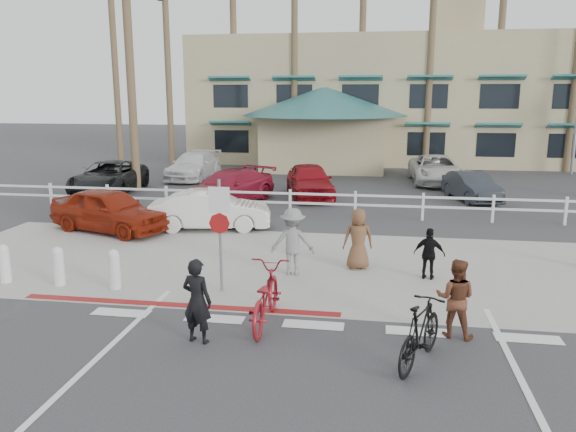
% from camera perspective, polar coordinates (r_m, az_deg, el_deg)
% --- Properties ---
extents(ground, '(140.00, 140.00, 0.00)m').
position_cam_1_polar(ground, '(10.66, 2.21, -12.33)').
color(ground, '#333335').
extents(bike_path, '(12.00, 16.00, 0.01)m').
position_cam_1_polar(bike_path, '(8.90, 0.59, -17.63)').
color(bike_path, '#333335').
rests_on(bike_path, ground).
extents(sidewalk_plaza, '(22.00, 7.00, 0.01)m').
position_cam_1_polar(sidewalk_plaza, '(14.85, 4.30, -5.12)').
color(sidewalk_plaza, gray).
rests_on(sidewalk_plaza, ground).
extents(cross_street, '(40.00, 5.00, 0.01)m').
position_cam_1_polar(cross_street, '(18.70, 5.34, -1.48)').
color(cross_street, '#333335').
rests_on(cross_street, ground).
extents(parking_lot, '(50.00, 16.00, 0.01)m').
position_cam_1_polar(parking_lot, '(28.01, 6.64, 3.11)').
color(parking_lot, '#333335').
rests_on(parking_lot, ground).
extents(curb_red, '(7.00, 0.25, 0.02)m').
position_cam_1_polar(curb_red, '(12.41, -11.16, -8.88)').
color(curb_red, maroon).
rests_on(curb_red, ground).
extents(rail_fence, '(29.40, 0.16, 1.00)m').
position_cam_1_polar(rail_fence, '(20.52, 7.13, 1.13)').
color(rail_fence, silver).
rests_on(rail_fence, ground).
extents(building, '(28.00, 16.00, 11.30)m').
position_cam_1_polar(building, '(40.65, 10.59, 13.81)').
color(building, tan).
rests_on(building, ground).
extents(sign_post, '(0.50, 0.10, 2.90)m').
position_cam_1_polar(sign_post, '(12.67, -6.91, -1.45)').
color(sign_post, gray).
rests_on(sign_post, ground).
extents(bollard_0, '(0.26, 0.26, 0.95)m').
position_cam_1_polar(bollard_0, '(13.64, -17.23, -5.18)').
color(bollard_0, silver).
rests_on(bollard_0, ground).
extents(bollard_1, '(0.26, 0.26, 0.95)m').
position_cam_1_polar(bollard_1, '(14.31, -22.28, -4.75)').
color(bollard_1, silver).
rests_on(bollard_1, ground).
extents(bollard_2, '(0.26, 0.26, 0.95)m').
position_cam_1_polar(bollard_2, '(15.07, -26.85, -4.33)').
color(bollard_2, silver).
rests_on(bollard_2, ground).
extents(palm_0, '(4.00, 4.00, 15.00)m').
position_cam_1_polar(palm_0, '(39.65, -17.28, 16.21)').
color(palm_0, '#1D4319').
rests_on(palm_0, ground).
extents(palm_1, '(4.00, 4.00, 13.00)m').
position_cam_1_polar(palm_1, '(37.09, -12.12, 15.23)').
color(palm_1, '#1D4319').
rests_on(palm_1, ground).
extents(palm_2, '(4.00, 4.00, 16.00)m').
position_cam_1_polar(palm_2, '(36.95, -5.56, 17.78)').
color(palm_2, '#1D4319').
rests_on(palm_2, ground).
extents(palm_3, '(4.00, 4.00, 14.00)m').
position_cam_1_polar(palm_3, '(35.10, 0.66, 16.49)').
color(palm_3, '#1D4319').
rests_on(palm_3, ground).
extents(palm_4, '(4.00, 4.00, 15.00)m').
position_cam_1_polar(palm_4, '(35.78, 7.55, 17.11)').
color(palm_4, '#1D4319').
rests_on(palm_4, ground).
extents(palm_5, '(4.00, 4.00, 13.00)m').
position_cam_1_polar(palm_5, '(34.81, 14.29, 15.34)').
color(palm_5, '#1D4319').
rests_on(palm_5, ground).
extents(palm_6, '(4.00, 4.00, 17.00)m').
position_cam_1_polar(palm_6, '(36.51, 20.90, 17.92)').
color(palm_6, '#1D4319').
rests_on(palm_6, ground).
extents(palm_10, '(4.00, 4.00, 12.00)m').
position_cam_1_polar(palm_10, '(27.07, -15.80, 15.16)').
color(palm_10, '#1D4319').
rests_on(palm_10, ground).
extents(bike_red, '(0.79, 2.23, 1.17)m').
position_cam_1_polar(bike_red, '(11.06, -2.35, -8.13)').
color(bike_red, maroon).
rests_on(bike_red, ground).
extents(rider_red, '(0.65, 0.51, 1.58)m').
position_cam_1_polar(rider_red, '(10.36, -9.23, -8.52)').
color(rider_red, black).
rests_on(rider_red, ground).
extents(bike_black, '(1.24, 1.93, 1.13)m').
position_cam_1_polar(bike_black, '(9.75, 13.28, -11.50)').
color(bike_black, black).
rests_on(bike_black, ground).
extents(rider_black, '(0.84, 0.72, 1.50)m').
position_cam_1_polar(rider_black, '(10.92, 16.64, -8.01)').
color(rider_black, brown).
rests_on(rider_black, ground).
extents(pedestrian_a, '(1.14, 0.72, 1.69)m').
position_cam_1_polar(pedestrian_a, '(13.95, 0.48, -2.64)').
color(pedestrian_a, gray).
rests_on(pedestrian_a, ground).
extents(pedestrian_child, '(0.80, 0.47, 1.28)m').
position_cam_1_polar(pedestrian_child, '(14.07, 14.16, -3.76)').
color(pedestrian_child, black).
rests_on(pedestrian_child, ground).
extents(pedestrian_b, '(0.87, 0.66, 1.59)m').
position_cam_1_polar(pedestrian_b, '(14.54, 7.14, -2.32)').
color(pedestrian_b, brown).
rests_on(pedestrian_b, ground).
extents(car_white_sedan, '(4.14, 2.06, 1.30)m').
position_cam_1_polar(car_white_sedan, '(18.86, -7.84, 0.60)').
color(car_white_sedan, silver).
rests_on(car_white_sedan, ground).
extents(car_red_compact, '(4.52, 2.98, 1.43)m').
position_cam_1_polar(car_red_compact, '(19.29, -17.70, 0.58)').
color(car_red_compact, maroon).
rests_on(car_red_compact, ground).
extents(lot_car_0, '(2.87, 5.38, 1.44)m').
position_cam_1_polar(lot_car_0, '(26.92, -17.73, 3.77)').
color(lot_car_0, black).
rests_on(lot_car_0, ground).
extents(lot_car_1, '(3.62, 5.08, 1.36)m').
position_cam_1_polar(lot_car_1, '(23.33, -6.01, 2.96)').
color(lot_car_1, maroon).
rests_on(lot_car_1, ground).
extents(lot_car_2, '(2.83, 4.67, 1.49)m').
position_cam_1_polar(lot_car_2, '(24.50, 2.21, 3.61)').
color(lot_car_2, maroon).
rests_on(lot_car_2, ground).
extents(lot_car_3, '(2.19, 3.88, 1.21)m').
position_cam_1_polar(lot_car_3, '(24.97, 18.15, 2.86)').
color(lot_car_3, '#24292E').
rests_on(lot_car_3, ground).
extents(lot_car_4, '(2.05, 4.83, 1.39)m').
position_cam_1_polar(lot_car_4, '(30.38, -9.57, 5.05)').
color(lot_car_4, silver).
rests_on(lot_car_4, ground).
extents(lot_car_5, '(2.59, 5.21, 1.42)m').
position_cam_1_polar(lot_car_5, '(29.32, 14.79, 4.59)').
color(lot_car_5, silver).
rests_on(lot_car_5, ground).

